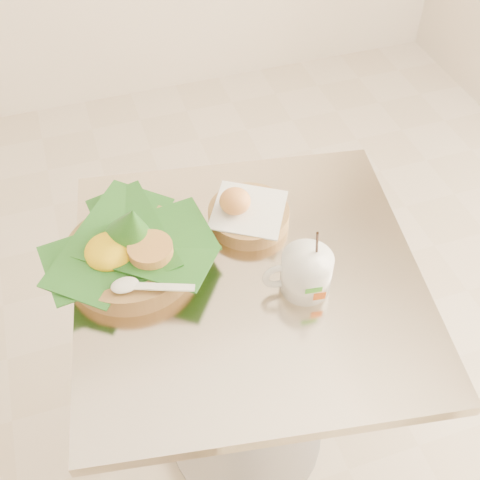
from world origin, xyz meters
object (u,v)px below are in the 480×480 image
object	(u,v)px
bread_basket	(246,213)
coffee_mug	(305,272)
rice_basket	(130,249)
cafe_table	(248,335)

from	to	relation	value
bread_basket	coffee_mug	world-z (taller)	coffee_mug
bread_basket	coffee_mug	xyz separation A→B (m)	(0.05, -0.21, 0.02)
rice_basket	coffee_mug	distance (m)	0.35
bread_basket	cafe_table	bearing A→B (deg)	-106.92
rice_basket	bread_basket	distance (m)	0.27
cafe_table	rice_basket	xyz separation A→B (m)	(-0.22, 0.10, 0.27)
rice_basket	coffee_mug	bearing A→B (deg)	-27.92
rice_basket	bread_basket	world-z (taller)	rice_basket
rice_basket	bread_basket	bearing A→B (deg)	8.94
cafe_table	rice_basket	size ratio (longest dim) A/B	2.38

